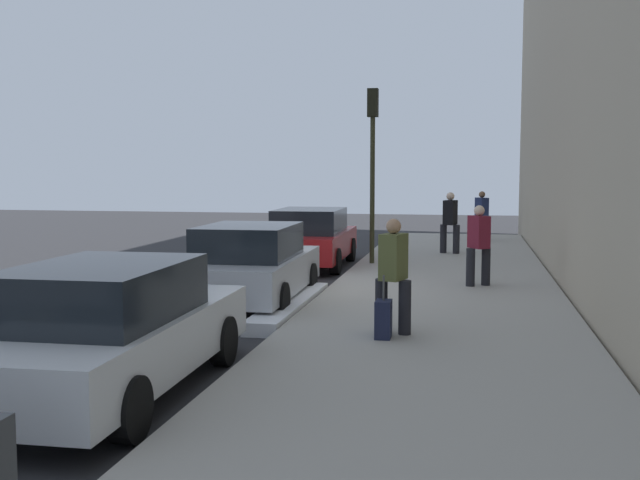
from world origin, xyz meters
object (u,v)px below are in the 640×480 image
object	(u,v)px
pedestrian_olive_coat	(393,272)
rolling_suitcase	(383,319)
parked_car_silver	(251,265)
parked_car_white	(110,329)
pedestrian_burgundy_coat	(479,243)
traffic_light_pole	(373,146)
pedestrian_black_coat	(450,221)
pedestrian_navy_coat	(482,214)
parked_car_red	(311,238)

from	to	relation	value
pedestrian_olive_coat	rolling_suitcase	xyz separation A→B (m)	(-0.36, 0.10, -0.62)
pedestrian_olive_coat	rolling_suitcase	size ratio (longest dim) A/B	1.86
parked_car_silver	pedestrian_olive_coat	size ratio (longest dim) A/B	2.58
parked_car_white	pedestrian_olive_coat	bearing A→B (deg)	-41.67
rolling_suitcase	parked_car_silver	bearing A→B (deg)	43.15
pedestrian_burgundy_coat	pedestrian_olive_coat	xyz separation A→B (m)	(-4.89, 1.26, 0.01)
parked_car_white	parked_car_silver	size ratio (longest dim) A/B	1.09
pedestrian_olive_coat	traffic_light_pole	xyz separation A→B (m)	(8.25, 1.34, 2.06)
pedestrian_black_coat	pedestrian_olive_coat	xyz separation A→B (m)	(-10.90, 0.53, -0.03)
pedestrian_navy_coat	rolling_suitcase	bearing A→B (deg)	174.23
parked_car_silver	pedestrian_navy_coat	size ratio (longest dim) A/B	2.65
parked_car_red	pedestrian_burgundy_coat	bearing A→B (deg)	-129.14
parked_car_white	rolling_suitcase	bearing A→B (deg)	-44.02
pedestrian_black_coat	parked_car_red	bearing A→B (deg)	126.84
pedestrian_burgundy_coat	parked_car_red	bearing A→B (deg)	50.86
pedestrian_black_coat	rolling_suitcase	distance (m)	11.30
parked_car_silver	rolling_suitcase	xyz separation A→B (m)	(-2.98, -2.80, -0.33)
pedestrian_olive_coat	rolling_suitcase	distance (m)	0.72
pedestrian_olive_coat	traffic_light_pole	distance (m)	8.61
pedestrian_black_coat	pedestrian_olive_coat	distance (m)	10.92
parked_car_white	pedestrian_navy_coat	world-z (taller)	pedestrian_navy_coat
parked_car_red	rolling_suitcase	world-z (taller)	parked_car_red
parked_car_silver	rolling_suitcase	world-z (taller)	parked_car_silver
parked_car_white	pedestrian_navy_coat	xyz separation A→B (m)	(18.36, -4.32, 0.26)
parked_car_red	pedestrian_olive_coat	world-z (taller)	pedestrian_olive_coat
parked_car_red	pedestrian_burgundy_coat	size ratio (longest dim) A/B	2.73
pedestrian_burgundy_coat	pedestrian_black_coat	bearing A→B (deg)	6.91
pedestrian_olive_coat	pedestrian_navy_coat	distance (m)	15.22
rolling_suitcase	traffic_light_pole	bearing A→B (deg)	8.22
traffic_light_pole	pedestrian_burgundy_coat	bearing A→B (deg)	-142.22
parked_car_red	pedestrian_black_coat	distance (m)	4.35
parked_car_red	traffic_light_pole	world-z (taller)	traffic_light_pole
parked_car_silver	pedestrian_navy_coat	distance (m)	13.27
pedestrian_burgundy_coat	parked_car_silver	bearing A→B (deg)	118.47
parked_car_red	pedestrian_navy_coat	size ratio (longest dim) A/B	2.76
pedestrian_navy_coat	rolling_suitcase	world-z (taller)	pedestrian_navy_coat
pedestrian_black_coat	traffic_light_pole	bearing A→B (deg)	144.72
parked_car_white	pedestrian_burgundy_coat	size ratio (longest dim) A/B	2.85
pedestrian_black_coat	traffic_light_pole	world-z (taller)	traffic_light_pole
parked_car_silver	pedestrian_burgundy_coat	bearing A→B (deg)	-61.53
pedestrian_burgundy_coat	traffic_light_pole	size ratio (longest dim) A/B	0.38
pedestrian_burgundy_coat	pedestrian_navy_coat	size ratio (longest dim) A/B	1.01
parked_car_white	parked_car_silver	bearing A→B (deg)	0.43
traffic_light_pole	pedestrian_olive_coat	bearing A→B (deg)	-170.75
parked_car_red	pedestrian_navy_coat	distance (m)	8.15
parked_car_red	pedestrian_olive_coat	size ratio (longest dim) A/B	2.68
parked_car_red	traffic_light_pole	xyz separation A→B (m)	(-0.05, -1.59, 2.35)
parked_car_silver	pedestrian_navy_coat	world-z (taller)	pedestrian_navy_coat
rolling_suitcase	parked_car_white	bearing A→B (deg)	135.98
parked_car_silver	rolling_suitcase	bearing A→B (deg)	-136.85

